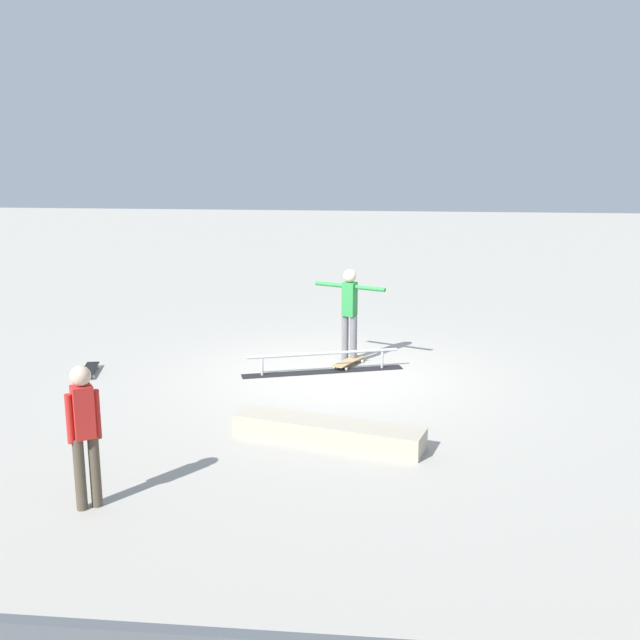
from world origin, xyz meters
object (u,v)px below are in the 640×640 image
at_px(loose_skateboard_black, 89,369).
at_px(skateboard_main, 349,362).
at_px(skate_ledge, 328,432).
at_px(bystander_red_shirt, 84,429).
at_px(skater_main, 350,309).
at_px(grind_rail, 323,363).

bearing_deg(loose_skateboard_black, skateboard_main, -90.08).
bearing_deg(skate_ledge, bystander_red_shirt, 41.34).
relative_size(skate_ledge, loose_skateboard_black, 2.99).
bearing_deg(skateboard_main, bystander_red_shirt, -177.37).
bearing_deg(skate_ledge, skater_main, -90.56).
height_order(skater_main, skateboard_main, skater_main).
bearing_deg(bystander_red_shirt, skater_main, 32.09).
distance_m(grind_rail, loose_skateboard_black, 3.84).
distance_m(grind_rail, skater_main, 1.10).
bearing_deg(loose_skateboard_black, skater_main, -86.87).
distance_m(skate_ledge, skater_main, 3.74).
relative_size(skate_ledge, skater_main, 1.52).
bearing_deg(skater_main, loose_skateboard_black, 38.05).
distance_m(grind_rail, bystander_red_shirt, 5.44).
relative_size(grind_rail, loose_skateboard_black, 3.20).
xyz_separation_m(grind_rail, bystander_red_shirt, (1.95, 5.02, 0.72)).
xyz_separation_m(grind_rail, skate_ledge, (-0.35, 3.00, -0.01)).
xyz_separation_m(skate_ledge, loose_skateboard_black, (4.16, -2.52, -0.07)).
distance_m(skate_ledge, bystander_red_shirt, 3.15).
height_order(skateboard_main, bystander_red_shirt, bystander_red_shirt).
bearing_deg(grind_rail, skater_main, -138.50).
xyz_separation_m(grind_rail, loose_skateboard_black, (3.81, 0.48, -0.07)).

